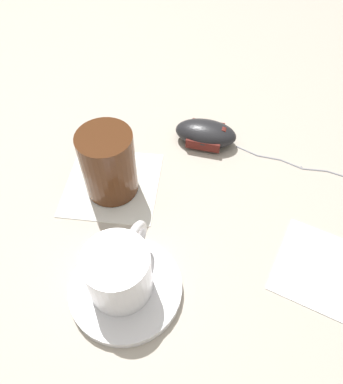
{
  "coord_description": "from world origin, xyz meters",
  "views": [
    {
      "loc": [
        -0.32,
        0.12,
        0.44
      ],
      "look_at": [
        -0.01,
        0.04,
        0.03
      ],
      "focal_mm": 35.0,
      "sensor_mm": 36.0,
      "label": 1
    }
  ],
  "objects_px": {
    "drinking_glass": "(108,164)",
    "computer_mouse": "(206,133)",
    "saucer": "(126,288)",
    "coffee_cup": "(119,271)"
  },
  "relations": [
    {
      "from": "saucer",
      "to": "computer_mouse",
      "type": "distance_m",
      "value": 0.28
    },
    {
      "from": "coffee_cup",
      "to": "drinking_glass",
      "type": "xyz_separation_m",
      "value": [
        0.16,
        -0.02,
        0.01
      ]
    },
    {
      "from": "computer_mouse",
      "to": "drinking_glass",
      "type": "height_order",
      "value": "drinking_glass"
    },
    {
      "from": "drinking_glass",
      "to": "computer_mouse",
      "type": "bearing_deg",
      "value": -71.57
    },
    {
      "from": "coffee_cup",
      "to": "drinking_glass",
      "type": "bearing_deg",
      "value": -6.28
    },
    {
      "from": "drinking_glass",
      "to": "saucer",
      "type": "bearing_deg",
      "value": 174.83
    },
    {
      "from": "saucer",
      "to": "computer_mouse",
      "type": "bearing_deg",
      "value": -39.42
    },
    {
      "from": "coffee_cup",
      "to": "computer_mouse",
      "type": "distance_m",
      "value": 0.28
    },
    {
      "from": "saucer",
      "to": "drinking_glass",
      "type": "bearing_deg",
      "value": -5.17
    },
    {
      "from": "saucer",
      "to": "coffee_cup",
      "type": "height_order",
      "value": "coffee_cup"
    }
  ]
}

